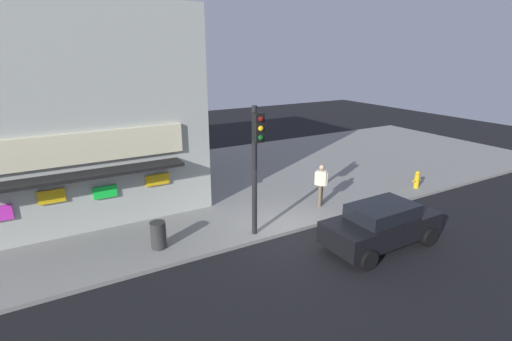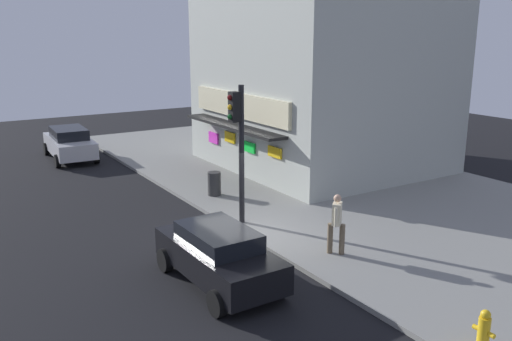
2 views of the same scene
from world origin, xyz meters
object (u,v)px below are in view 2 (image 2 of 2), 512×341
object	(u,v)px
traffic_light	(238,136)
fire_hydrant	(484,330)
pedestrian	(337,221)
parked_car_black	(219,255)
parked_car_silver	(70,143)
trash_can	(214,184)

from	to	relation	value
traffic_light	fire_hydrant	size ratio (longest dim) A/B	5.43
pedestrian	parked_car_black	bearing A→B (deg)	-95.36
traffic_light	parked_car_silver	size ratio (longest dim) A/B	0.98
traffic_light	parked_car_silver	xyz separation A→B (m)	(-13.10, -2.21, -2.23)
fire_hydrant	trash_can	distance (m)	12.21
trash_can	parked_car_silver	distance (m)	10.31
fire_hydrant	pedestrian	world-z (taller)	pedestrian
fire_hydrant	traffic_light	bearing A→B (deg)	-177.52
trash_can	parked_car_silver	xyz separation A→B (m)	(-9.86, -3.01, 0.23)
parked_car_black	trash_can	bearing A→B (deg)	152.95
trash_can	pedestrian	distance (m)	6.96
traffic_light	trash_can	distance (m)	4.15
fire_hydrant	parked_car_black	distance (m)	6.35
trash_can	parked_car_black	xyz separation A→B (m)	(6.60, -3.37, 0.20)
parked_car_black	parked_car_silver	distance (m)	16.46
parked_car_silver	trash_can	bearing A→B (deg)	16.97
parked_car_black	parked_car_silver	size ratio (longest dim) A/B	0.90
fire_hydrant	pedestrian	distance (m)	5.34
traffic_light	pedestrian	xyz separation A→B (m)	(3.70, 1.02, -1.96)
trash_can	parked_car_black	bearing A→B (deg)	-27.05
pedestrian	parked_car_black	size ratio (longest dim) A/B	0.42
fire_hydrant	pedestrian	xyz separation A→B (m)	(-5.27, 0.64, 0.56)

